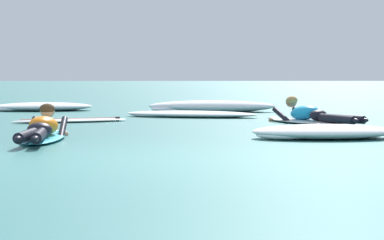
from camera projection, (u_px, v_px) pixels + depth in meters
ground_plane at (165, 112)px, 18.49m from camera, size 120.00×120.00×0.00m
surfer_near at (42, 131)px, 10.88m from camera, size 0.68×2.62×0.55m
surfer_far at (310, 116)px, 14.35m from camera, size 1.69×2.53×0.53m
drifting_surfboard at (71, 120)px, 14.83m from camera, size 2.21×1.27×0.16m
whitewater_mid_left at (43, 107)px, 19.14m from camera, size 2.54×1.53×0.20m
whitewater_mid_right at (212, 107)px, 18.53m from camera, size 2.99×0.90×0.28m
whitewater_back at (324, 132)px, 11.23m from camera, size 2.11×1.14×0.20m
whitewater_far_band at (192, 114)px, 16.47m from camera, size 2.92×1.46×0.14m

